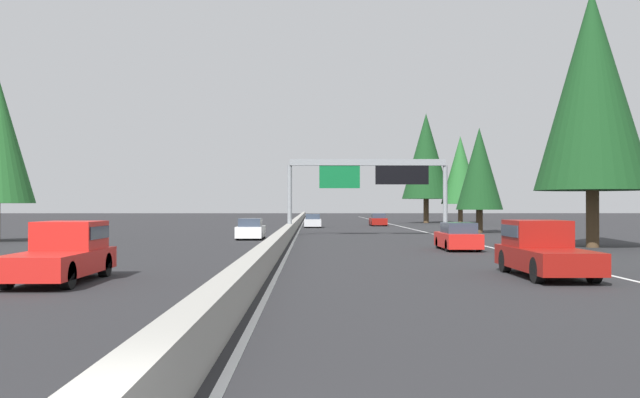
% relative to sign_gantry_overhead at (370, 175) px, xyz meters
% --- Properties ---
extents(ground_plane, '(320.00, 320.00, 0.00)m').
position_rel_sign_gantry_overhead_xyz_m(ground_plane, '(8.01, 6.04, -4.80)').
color(ground_plane, '#262628').
extents(median_barrier, '(180.00, 0.56, 0.90)m').
position_rel_sign_gantry_overhead_xyz_m(median_barrier, '(28.01, 6.34, -4.35)').
color(median_barrier, '#9E9B93').
rests_on(median_barrier, ground).
extents(shoulder_stripe_right, '(160.00, 0.16, 0.01)m').
position_rel_sign_gantry_overhead_xyz_m(shoulder_stripe_right, '(18.01, -5.48, -4.79)').
color(shoulder_stripe_right, silver).
rests_on(shoulder_stripe_right, ground).
extents(shoulder_stripe_median, '(160.00, 0.16, 0.01)m').
position_rel_sign_gantry_overhead_xyz_m(shoulder_stripe_median, '(18.01, 5.79, -4.79)').
color(shoulder_stripe_median, silver).
rests_on(shoulder_stripe_median, ground).
extents(sign_gantry_overhead, '(0.50, 12.68, 6.03)m').
position_rel_sign_gantry_overhead_xyz_m(sign_gantry_overhead, '(0.00, 0.00, 0.00)').
color(sign_gantry_overhead, gray).
rests_on(sign_gantry_overhead, ground).
extents(pickup_near_center, '(5.60, 2.00, 1.86)m').
position_rel_sign_gantry_overhead_xyz_m(pickup_near_center, '(-33.24, -3.12, -3.89)').
color(pickup_near_center, maroon).
rests_on(pickup_near_center, ground).
extents(sedan_mid_center, '(4.40, 1.80, 1.47)m').
position_rel_sign_gantry_overhead_xyz_m(sedan_mid_center, '(-18.92, -3.17, -4.12)').
color(sedan_mid_center, red).
rests_on(sedan_mid_center, ground).
extents(sedan_near_right, '(4.40, 1.80, 1.47)m').
position_rel_sign_gantry_overhead_xyz_m(sedan_near_right, '(20.98, 4.49, -4.12)').
color(sedan_near_right, silver).
rests_on(sedan_near_right, ground).
extents(sedan_distant_b, '(4.40, 1.80, 1.47)m').
position_rel_sign_gantry_overhead_xyz_m(sedan_distant_b, '(27.36, -3.15, -4.12)').
color(sedan_distant_b, maroon).
rests_on(sedan_distant_b, ground).
extents(oncoming_near, '(5.60, 2.00, 1.86)m').
position_rel_sign_gantry_overhead_xyz_m(oncoming_near, '(-34.68, 12.35, -3.89)').
color(oncoming_near, red).
rests_on(oncoming_near, ground).
extents(oncoming_far, '(4.40, 1.80, 1.47)m').
position_rel_sign_gantry_overhead_xyz_m(oncoming_far, '(-6.40, 8.88, -4.12)').
color(oncoming_far, white).
rests_on(oncoming_far, ground).
extents(conifer_right_near, '(6.46, 6.46, 14.67)m').
position_rel_sign_gantry_overhead_xyz_m(conifer_right_near, '(-16.55, -11.27, 4.12)').
color(conifer_right_near, '#4C3823').
rests_on(conifer_right_near, ground).
extents(conifer_right_mid, '(4.03, 4.03, 9.16)m').
position_rel_sign_gantry_overhead_xyz_m(conifer_right_mid, '(5.64, -9.99, 0.76)').
color(conifer_right_mid, '#4C3823').
rests_on(conifer_right_mid, ground).
extents(conifer_right_far, '(5.18, 5.18, 11.78)m').
position_rel_sign_gantry_overhead_xyz_m(conifer_right_far, '(40.65, -15.51, 2.36)').
color(conifer_right_far, '#4C3823').
rests_on(conifer_right_far, ground).
extents(conifer_right_distant, '(6.58, 6.58, 14.95)m').
position_rel_sign_gantry_overhead_xyz_m(conifer_right_distant, '(41.48, -11.00, 4.29)').
color(conifer_right_distant, '#4C3823').
rests_on(conifer_right_distant, ground).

